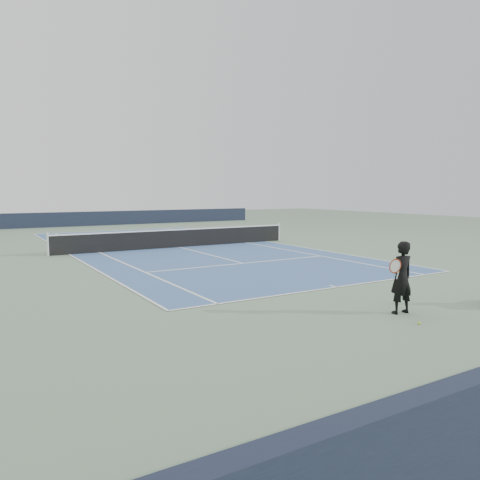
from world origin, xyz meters
TOP-DOWN VIEW (x-y plane):
  - ground at (0.00, 0.00)m, footprint 80.00×80.00m
  - court_surface at (0.00, 0.00)m, footprint 10.97×23.77m
  - tennis_net at (0.00, 0.00)m, footprint 12.90×0.10m
  - windscreen_far at (0.00, 17.88)m, footprint 30.00×0.25m
  - tennis_player at (-0.78, -14.93)m, footprint 0.80×0.53m
  - tennis_ball at (-1.18, -15.79)m, footprint 0.06×0.06m

SIDE VIEW (x-z plane):
  - ground at x=0.00m, z-range 0.00..0.00m
  - court_surface at x=0.00m, z-range 0.00..0.01m
  - tennis_ball at x=-1.18m, z-range 0.00..0.06m
  - tennis_net at x=0.00m, z-range -0.03..1.04m
  - windscreen_far at x=0.00m, z-range 0.00..1.20m
  - tennis_player at x=-0.78m, z-range 0.00..1.75m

